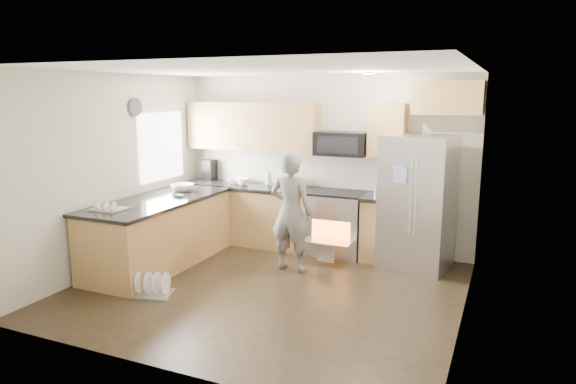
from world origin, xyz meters
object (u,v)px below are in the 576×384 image
at_px(person, 291,212).
at_px(dish_rack, 153,289).
at_px(refrigerator, 417,203).
at_px(stove_range, 338,209).

bearing_deg(person, dish_rack, 53.70).
distance_m(refrigerator, dish_rack, 3.56).
relative_size(stove_range, refrigerator, 0.99).
xyz_separation_m(refrigerator, dish_rack, (-2.64, -2.23, -0.83)).
height_order(stove_range, person, stove_range).
height_order(stove_range, dish_rack, stove_range).
height_order(refrigerator, person, refrigerator).
relative_size(stove_range, person, 1.12).
bearing_deg(refrigerator, person, -143.16).
bearing_deg(person, stove_range, -109.79).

